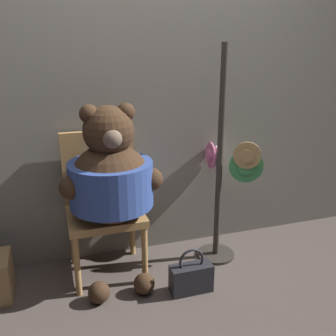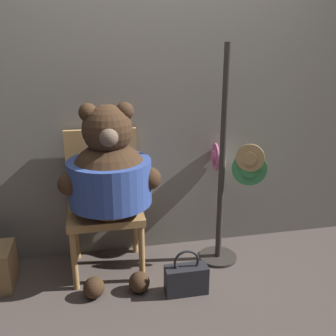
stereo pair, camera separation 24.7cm
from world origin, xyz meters
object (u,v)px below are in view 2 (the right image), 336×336
Objects in this scene: chair at (104,197)px; teddy_bear at (110,177)px; hat_display_rack at (227,179)px; handbag_on_ground at (186,278)px.

teddy_bear is at bearing -75.65° from chair.
teddy_bear is 0.83m from hat_display_rack.
handbag_on_ground is (0.48, -0.45, -0.42)m from chair.
hat_display_rack is 0.74m from handbag_on_ground.
chair is 0.78m from handbag_on_ground.
chair is at bearing 174.61° from hat_display_rack.
handbag_on_ground is at bearing -34.49° from teddy_bear.
teddy_bear is 0.77× the size of hat_display_rack.
chair is at bearing 104.35° from teddy_bear.
chair is 0.63× the size of hat_display_rack.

